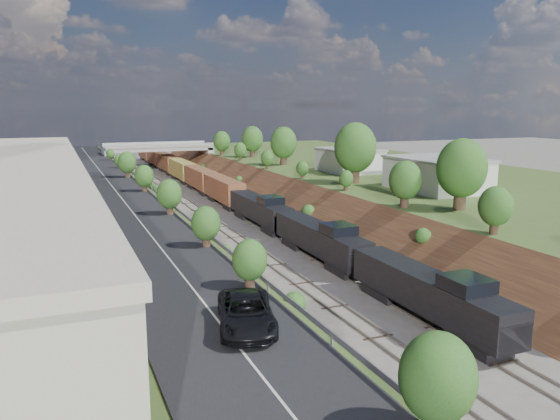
% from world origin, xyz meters
% --- Properties ---
extents(platform_right, '(44.00, 180.00, 5.00)m').
position_xyz_m(platform_right, '(33.00, 60.00, 2.50)').
color(platform_right, '#455D26').
rests_on(platform_right, ground).
extents(embankment_left, '(10.00, 180.00, 10.00)m').
position_xyz_m(embankment_left, '(-11.00, 60.00, 0.00)').
color(embankment_left, brown).
rests_on(embankment_left, ground).
extents(embankment_right, '(10.00, 180.00, 10.00)m').
position_xyz_m(embankment_right, '(11.00, 60.00, 0.00)').
color(embankment_right, brown).
rests_on(embankment_right, ground).
extents(rail_left_track, '(1.58, 180.00, 0.18)m').
position_xyz_m(rail_left_track, '(-2.60, 60.00, 0.09)').
color(rail_left_track, gray).
rests_on(rail_left_track, ground).
extents(rail_right_track, '(1.58, 180.00, 0.18)m').
position_xyz_m(rail_right_track, '(2.60, 60.00, 0.09)').
color(rail_right_track, gray).
rests_on(rail_right_track, ground).
extents(road, '(8.00, 180.00, 0.10)m').
position_xyz_m(road, '(-15.50, 60.00, 5.05)').
color(road, black).
rests_on(road, platform_left).
extents(guardrail, '(0.10, 171.00, 0.70)m').
position_xyz_m(guardrail, '(-11.40, 59.80, 5.55)').
color(guardrail, '#99999E').
rests_on(guardrail, platform_left).
extents(overpass, '(24.50, 8.30, 7.40)m').
position_xyz_m(overpass, '(0.00, 122.00, 4.92)').
color(overpass, gray).
rests_on(overpass, ground).
extents(white_building_near, '(9.00, 12.00, 4.00)m').
position_xyz_m(white_building_near, '(23.50, 52.00, 7.00)').
color(white_building_near, silver).
rests_on(white_building_near, platform_right).
extents(white_building_far, '(8.00, 10.00, 3.60)m').
position_xyz_m(white_building_far, '(23.00, 74.00, 6.80)').
color(white_building_far, silver).
rests_on(white_building_far, platform_right).
extents(tree_right_large, '(5.25, 5.25, 7.61)m').
position_xyz_m(tree_right_large, '(17.00, 40.00, 9.38)').
color(tree_right_large, '#473323').
rests_on(tree_right_large, platform_right).
extents(tree_left_crest, '(2.45, 2.45, 3.55)m').
position_xyz_m(tree_left_crest, '(-11.80, 20.00, 7.04)').
color(tree_left_crest, '#473323').
rests_on(tree_left_crest, platform_left).
extents(freight_train, '(2.84, 145.13, 4.55)m').
position_xyz_m(freight_train, '(2.60, 93.30, 2.48)').
color(freight_train, black).
rests_on(freight_train, ground).
extents(suv, '(4.08, 6.32, 1.62)m').
position_xyz_m(suv, '(-14.47, 18.76, 5.91)').
color(suv, black).
rests_on(suv, road).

